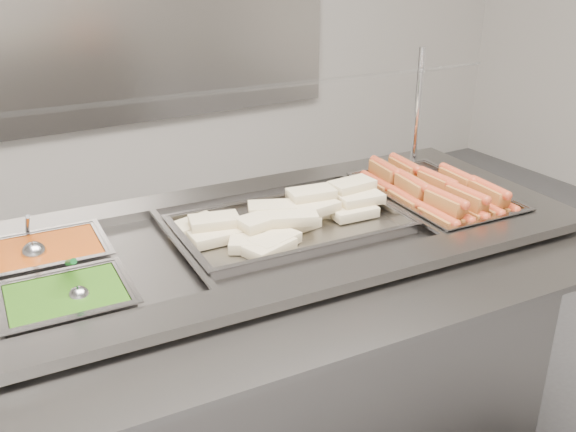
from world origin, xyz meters
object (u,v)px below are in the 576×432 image
steam_counter (275,347)px  ladle (34,252)px  pan_hotdogs (433,203)px  pan_wraps (291,230)px  sneeze_guard (242,95)px  serving_spoon (78,290)px

steam_counter → ladle: ladle is taller
steam_counter → pan_hotdogs: bearing=-3.8°
pan_hotdogs → steam_counter: bearing=176.2°
pan_wraps → ladle: bearing=166.3°
sneeze_guard → ladle: 0.71m
pan_wraps → ladle: ladle is taller
pan_hotdogs → sneeze_guard: bearing=156.9°
steam_counter → pan_hotdogs: 0.68m
serving_spoon → ladle: bearing=100.2°
pan_hotdogs → ladle: size_ratio=2.97×
ladle → serving_spoon: 0.26m
steam_counter → ladle: (-0.61, 0.16, 0.42)m
sneeze_guard → steam_counter: bearing=-93.8°
steam_counter → ladle: 0.76m
steam_counter → pan_wraps: (0.05, -0.00, 0.38)m
sneeze_guard → ladle: sneeze_guard is taller
pan_hotdogs → pan_wraps: size_ratio=0.81×
steam_counter → pan_hotdogs: pan_hotdogs is taller
sneeze_guard → pan_wraps: sneeze_guard is taller
pan_wraps → ladle: (-0.67, 0.16, 0.03)m
pan_wraps → serving_spoon: serving_spoon is taller
steam_counter → pan_wraps: size_ratio=2.74×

